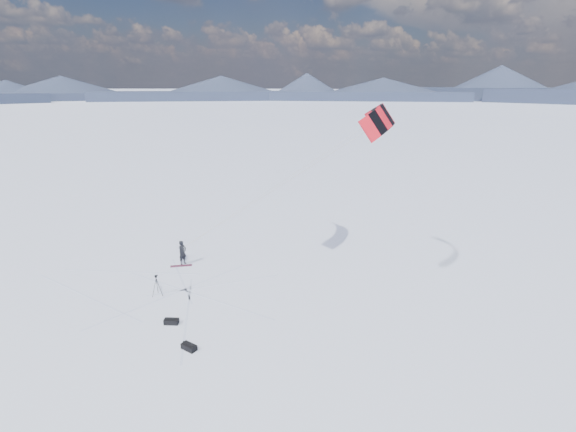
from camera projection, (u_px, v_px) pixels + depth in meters
The scene contains 9 objects.
ground at pixel (166, 300), 24.47m from camera, with size 1800.00×1800.00×0.00m, color white.
horizon_hills at pixel (158, 226), 23.07m from camera, with size 704.00×704.00×10.40m.
snow_tracks at pixel (170, 301), 24.33m from camera, with size 17.62×10.25×0.01m.
snowkiter at pixel (183, 264), 29.32m from camera, with size 0.63×0.42×1.74m, color black.
snowboard at pixel (181, 266), 28.99m from camera, with size 1.47×0.27×0.04m, color maroon.
tripod at pixel (157, 282), 24.72m from camera, with size 0.59×0.62×1.33m.
gear_bag_a at pixel (171, 321), 21.98m from camera, with size 0.83×0.63×0.33m.
gear_bag_b at pixel (189, 347), 19.85m from camera, with size 0.79×0.45×0.35m.
power_kite at pixel (379, 120), 23.43m from camera, with size 13.73×5.91×9.90m.
Camera 1 is at (16.36, -16.12, 12.13)m, focal length 26.00 mm.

